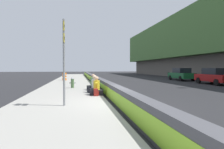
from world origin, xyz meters
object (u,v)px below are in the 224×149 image
Objects in this scene: seated_person_rear at (93,85)px; parked_car_third at (215,76)px; seated_person_foreground at (97,89)px; backpack at (96,92)px; seated_person_middle at (95,87)px; construction_barrel at (64,76)px; route_sign_post at (64,56)px; fire_hydrant at (72,82)px; parked_car_fourth at (181,74)px.

seated_person_rear is 13.46m from parked_car_third.
seated_person_foreground is 2.69× the size of backpack.
backpack is 14.63m from parked_car_third.
parked_car_third reaches higher than seated_person_rear.
construction_barrel is (12.68, 2.72, 0.13)m from seated_person_middle.
backpack is at bearing -32.07° from route_sign_post.
seated_person_middle reaches higher than seated_person_foreground.
fire_hydrant is 0.19× the size of parked_car_third.
seated_person_middle is at bearing -1.97° from backpack.
parked_car_fourth is at bearing -51.84° from seated_person_rear.
route_sign_post reaches higher than construction_barrel.
seated_person_foreground reaches higher than fire_hydrant.
fire_hydrant is 3.41m from seated_person_middle.
route_sign_post is 3.23× the size of seated_person_middle.
seated_person_rear is at bearing -137.30° from fire_hydrant.
parked_car_third reaches higher than backpack.
parked_car_third is (9.18, -14.58, -1.35)m from route_sign_post.
parked_car_fourth is (13.03, -12.96, 0.53)m from backpack.
route_sign_post is at bearing 178.78° from fire_hydrant.
seated_person_rear is at bearing -1.71° from backpack.
backpack is at bearing 117.18° from parked_car_third.
seated_person_rear is 1.20× the size of construction_barrel.
seated_person_middle is 0.24× the size of parked_car_third.
route_sign_post is at bearing 136.92° from parked_car_fourth.
construction_barrel is 0.21× the size of parked_car_fourth.
route_sign_post is at bearing 122.21° from parked_car_third.
seated_person_rear is (1.44, -0.04, 0.01)m from seated_person_middle.
route_sign_post is at bearing 147.93° from backpack.
construction_barrel is 17.37m from parked_car_third.
seated_person_foreground is 0.97× the size of seated_person_middle.
construction_barrel reaches higher than backpack.
parked_car_fourth is (-1.13, -15.62, 0.24)m from construction_barrel.
seated_person_foreground is 14.02m from construction_barrel.
parked_car_fourth reaches higher than construction_barrel.
seated_person_rear reaches higher than seated_person_middle.
fire_hydrant is 2.22m from seated_person_rear.
seated_person_middle is 1.44m from seated_person_rear.
backpack is 14.41m from construction_barrel.
seated_person_foreground is (2.91, -1.65, -1.73)m from route_sign_post.
parked_car_third is (6.68, -13.01, 0.53)m from backpack.
backpack is (-4.55, -1.42, -0.25)m from fire_hydrant.
seated_person_foreground is 0.24× the size of parked_car_fourth.
parked_car_fourth is (15.53, -14.52, -1.35)m from route_sign_post.
seated_person_foreground is at bearing -168.71° from construction_barrel.
seated_person_foreground is at bearing 134.41° from parked_car_fourth.
construction_barrel is (11.25, 2.76, 0.12)m from seated_person_rear.
seated_person_foreground is 1.13× the size of construction_barrel.
route_sign_post is 4.63m from seated_person_middle.
route_sign_post reaches higher than seated_person_foreground.
seated_person_rear reaches higher than seated_person_foreground.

